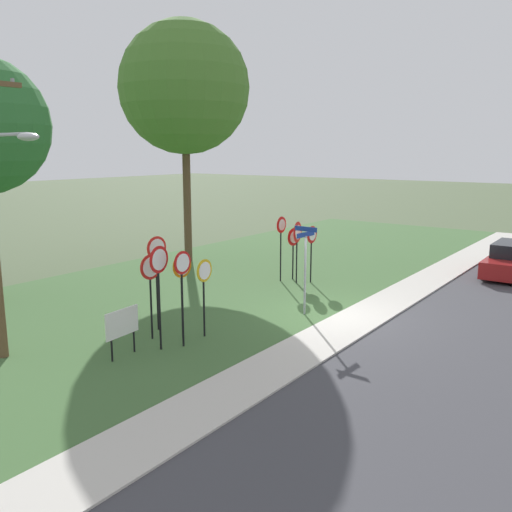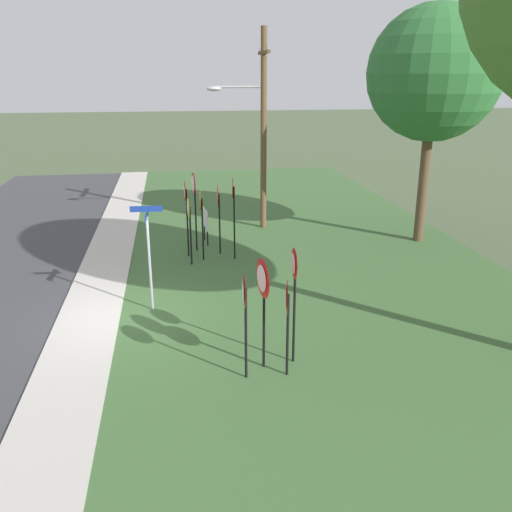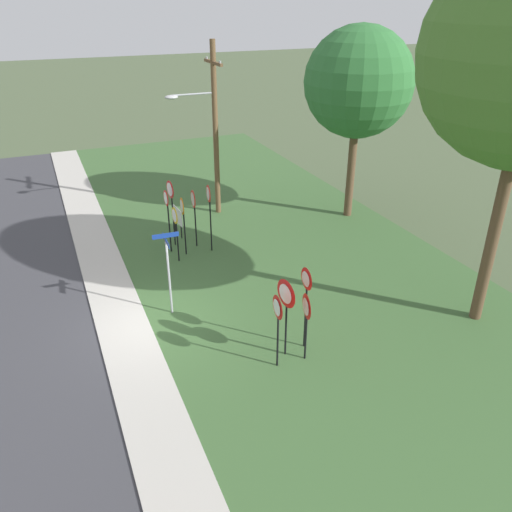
# 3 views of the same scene
# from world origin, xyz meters

# --- Properties ---
(ground_plane) EXTENTS (160.00, 160.00, 0.00)m
(ground_plane) POSITION_xyz_m (0.00, 0.00, 0.00)
(ground_plane) COLOR #4C5B3D
(sidewalk_strip) EXTENTS (44.00, 1.60, 0.06)m
(sidewalk_strip) POSITION_xyz_m (0.00, -0.80, 0.03)
(sidewalk_strip) COLOR #BCB7AD
(sidewalk_strip) RESTS_ON ground_plane
(grass_median) EXTENTS (44.00, 12.00, 0.04)m
(grass_median) POSITION_xyz_m (0.00, 6.00, 0.02)
(grass_median) COLOR #3D6033
(grass_median) RESTS_ON ground_plane
(stop_sign_near_left) EXTENTS (0.66, 0.11, 2.39)m
(stop_sign_near_left) POSITION_xyz_m (-4.32, 2.41, 1.75)
(stop_sign_near_left) COLOR black
(stop_sign_near_left) RESTS_ON grass_median
(stop_sign_near_right) EXTENTS (0.70, 0.12, 2.77)m
(stop_sign_near_right) POSITION_xyz_m (-5.33, 2.23, 2.05)
(stop_sign_near_right) COLOR black
(stop_sign_near_right) RESTS_ON grass_median
(stop_sign_far_left) EXTENTS (0.63, 0.10, 2.22)m
(stop_sign_far_left) POSITION_xyz_m (-3.89, 1.99, 1.63)
(stop_sign_far_left) COLOR black
(stop_sign_far_left) RESTS_ON grass_median
(stop_sign_far_center) EXTENTS (0.70, 0.11, 2.40)m
(stop_sign_far_center) POSITION_xyz_m (-4.90, 3.02, 1.78)
(stop_sign_far_center) COLOR black
(stop_sign_far_center) RESTS_ON grass_median
(stop_sign_far_right) EXTENTS (0.66, 0.12, 2.77)m
(stop_sign_far_right) POSITION_xyz_m (-4.25, 3.46, 2.03)
(stop_sign_far_right) COLOR black
(stop_sign_far_right) RESTS_ON grass_median
(stop_sign_center_tall) EXTENTS (0.61, 0.09, 2.60)m
(stop_sign_center_tall) POSITION_xyz_m (-4.80, 1.93, 1.88)
(stop_sign_center_tall) COLOR black
(stop_sign_center_tall) RESTS_ON grass_median
(yield_sign_near_left) EXTENTS (0.66, 0.10, 2.61)m
(yield_sign_near_left) POSITION_xyz_m (2.86, 3.91, 1.97)
(yield_sign_near_left) COLOR black
(yield_sign_near_left) RESTS_ON grass_median
(yield_sign_near_right) EXTENTS (0.83, 0.17, 2.45)m
(yield_sign_near_right) POSITION_xyz_m (2.99, 3.23, 1.87)
(yield_sign_near_right) COLOR black
(yield_sign_near_right) RESTS_ON grass_median
(yield_sign_far_left) EXTENTS (0.72, 0.15, 2.11)m
(yield_sign_far_left) POSITION_xyz_m (3.39, 3.65, 1.60)
(yield_sign_far_left) COLOR black
(yield_sign_far_left) RESTS_ON grass_median
(yield_sign_far_right) EXTENTS (0.68, 0.11, 2.26)m
(yield_sign_far_right) POSITION_xyz_m (3.36, 2.80, 1.72)
(yield_sign_far_right) COLOR black
(yield_sign_far_right) RESTS_ON grass_median
(street_name_post) EXTENTS (0.96, 0.82, 2.83)m
(street_name_post) POSITION_xyz_m (-0.43, 0.82, 1.73)
(street_name_post) COLOR #9EA0A8
(street_name_post) RESTS_ON grass_median
(utility_pole) EXTENTS (2.10, 2.29, 7.64)m
(utility_pole) POSITION_xyz_m (-8.06, 4.95, 4.20)
(utility_pole) COLOR brown
(utility_pole) RESTS_ON grass_median
(notice_board) EXTENTS (1.10, 0.12, 1.25)m
(notice_board) POSITION_xyz_m (-6.25, 2.66, 0.87)
(notice_board) COLOR black
(notice_board) RESTS_ON grass_median
(oak_tree_left) EXTENTS (4.61, 4.61, 8.29)m
(oak_tree_left) POSITION_xyz_m (-5.34, 10.58, 6.00)
(oak_tree_left) COLOR brown
(oak_tree_left) RESTS_ON grass_median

